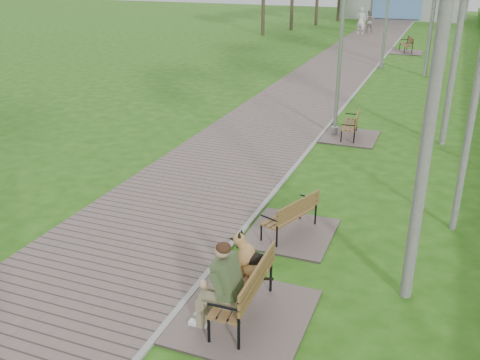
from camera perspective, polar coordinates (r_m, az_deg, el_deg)
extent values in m
cube|color=#705F5B|center=(22.38, 7.88, 9.72)|extent=(3.50, 67.00, 0.04)
cube|color=#999993|center=(22.05, 12.34, 9.23)|extent=(0.10, 67.00, 0.05)
cube|color=#5987C7|center=(48.50, 16.44, 17.73)|extent=(4.00, 0.20, 2.60)
cube|color=#705F5B|center=(8.21, 0.47, -14.31)|extent=(1.88, 2.08, 0.04)
cube|color=brown|center=(7.96, 0.14, -11.65)|extent=(0.50, 1.57, 0.04)
cube|color=brown|center=(7.74, 1.91, -10.28)|extent=(0.07, 1.56, 0.34)
cube|color=#705F5B|center=(10.44, 5.45, -5.65)|extent=(1.58, 1.76, 0.04)
cube|color=brown|center=(10.28, 5.26, -3.77)|extent=(0.84, 1.37, 0.04)
cube|color=brown|center=(10.07, 6.26, -2.91)|extent=(0.50, 1.24, 0.29)
cube|color=#705F5B|center=(16.27, 11.66, 4.53)|extent=(1.56, 1.73, 0.04)
cube|color=brown|center=(16.17, 11.59, 5.79)|extent=(0.54, 1.33, 0.03)
cube|color=brown|center=(16.09, 12.39, 6.52)|extent=(0.18, 1.29, 0.29)
cube|color=#705F5B|center=(32.25, 17.30, 12.88)|extent=(1.74, 1.94, 0.04)
cube|color=brown|center=(32.19, 17.29, 13.62)|extent=(0.83, 1.52, 0.04)
cube|color=brown|center=(32.20, 17.76, 14.04)|extent=(0.45, 1.40, 0.32)
cylinder|color=#989A9F|center=(16.34, 10.06, 5.16)|extent=(0.18, 0.18, 0.27)
cylinder|color=#989A9F|center=(15.84, 10.59, 12.58)|extent=(0.11, 0.11, 4.57)
cylinder|color=#989A9F|center=(27.09, 14.87, 11.75)|extent=(0.22, 0.22, 0.33)
cylinder|color=#989A9F|center=(26.76, 15.44, 17.15)|extent=(0.13, 0.13, 5.47)
imported|color=white|center=(39.06, 12.77, 16.22)|extent=(0.72, 0.52, 1.84)
imported|color=gray|center=(40.32, 13.58, 16.14)|extent=(0.83, 0.69, 1.56)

